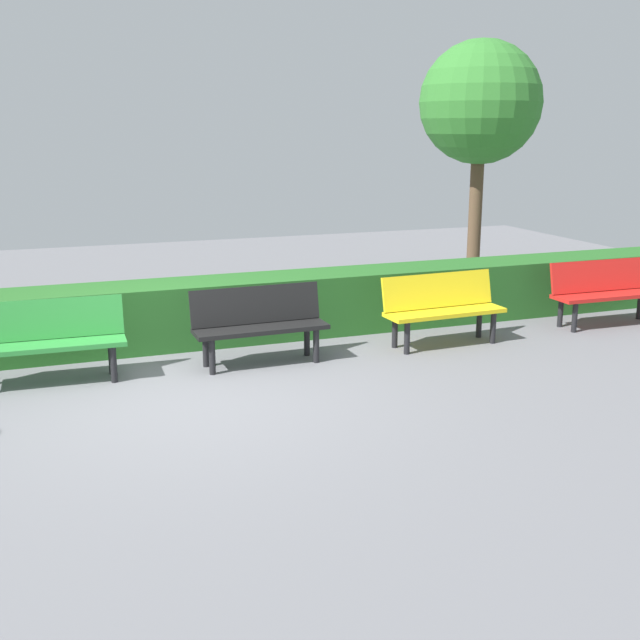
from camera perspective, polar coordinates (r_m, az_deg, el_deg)
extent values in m
plane|color=slate|center=(7.85, -9.55, -5.52)|extent=(21.33, 21.33, 0.00)
cube|color=red|center=(11.05, 20.51, 1.72)|extent=(1.61, 0.45, 0.05)
cube|color=red|center=(11.15, 20.00, 3.10)|extent=(1.60, 0.16, 0.42)
cylinder|color=black|center=(11.62, 22.43, 1.01)|extent=(0.07, 0.07, 0.39)
cylinder|color=black|center=(10.58, 18.20, 0.17)|extent=(0.07, 0.07, 0.39)
cylinder|color=black|center=(10.81, 17.25, 0.53)|extent=(0.07, 0.07, 0.39)
cube|color=yellow|center=(9.51, 9.18, 0.56)|extent=(1.52, 0.49, 0.05)
cube|color=yellow|center=(9.62, 8.64, 2.17)|extent=(1.51, 0.21, 0.42)
cylinder|color=black|center=(9.77, 12.60, -0.57)|extent=(0.07, 0.07, 0.39)
cylinder|color=black|center=(10.01, 11.61, -0.17)|extent=(0.07, 0.07, 0.39)
cylinder|color=black|center=(9.14, 6.41, -1.32)|extent=(0.07, 0.07, 0.39)
cylinder|color=black|center=(9.39, 5.52, -0.87)|extent=(0.07, 0.07, 0.39)
cube|color=black|center=(8.65, -4.35, -0.64)|extent=(1.51, 0.45, 0.05)
cube|color=black|center=(8.77, -4.75, 1.14)|extent=(1.50, 0.15, 0.42)
cylinder|color=black|center=(8.76, -0.28, -1.90)|extent=(0.07, 0.07, 0.39)
cylinder|color=black|center=(9.03, -0.97, -1.42)|extent=(0.07, 0.07, 0.39)
cylinder|color=black|center=(8.42, -7.93, -2.70)|extent=(0.07, 0.07, 0.39)
cylinder|color=black|center=(8.70, -8.40, -2.17)|extent=(0.07, 0.07, 0.39)
cube|color=#2D8C38|center=(8.45, -19.52, -1.79)|extent=(1.62, 0.47, 0.05)
cube|color=#2D8C38|center=(8.58, -19.64, 0.05)|extent=(1.61, 0.16, 0.42)
cylinder|color=black|center=(8.37, -14.93, -3.16)|extent=(0.07, 0.07, 0.39)
cylinder|color=black|center=(8.66, -15.07, -2.60)|extent=(0.07, 0.07, 0.39)
cube|color=#266023|center=(9.76, -5.67, 0.85)|extent=(17.33, 0.78, 0.77)
cylinder|color=brown|center=(13.25, 11.33, 7.67)|extent=(0.22, 0.22, 2.39)
sphere|color=#337A2D|center=(13.18, 11.71, 15.40)|extent=(1.97, 1.97, 1.97)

